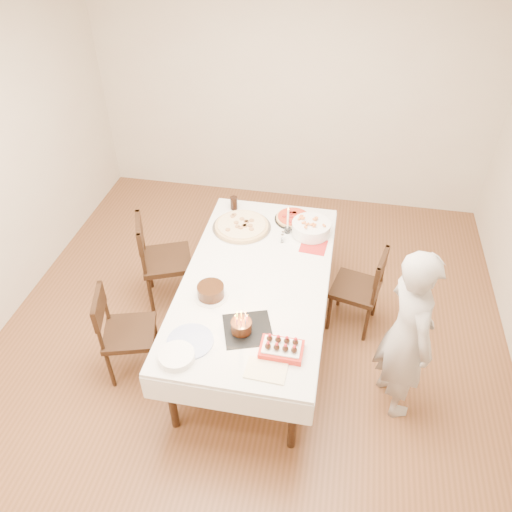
% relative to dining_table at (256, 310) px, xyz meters
% --- Properties ---
extents(floor, '(5.00, 5.00, 0.00)m').
position_rel_dining_table_xyz_m(floor, '(-0.05, -0.05, -0.38)').
color(floor, brown).
rests_on(floor, ground).
extents(wall_back, '(4.50, 0.04, 2.70)m').
position_rel_dining_table_xyz_m(wall_back, '(-0.05, 2.45, 0.98)').
color(wall_back, beige).
rests_on(wall_back, floor).
extents(ceiling, '(5.00, 5.00, 0.00)m').
position_rel_dining_table_xyz_m(ceiling, '(-0.05, -0.05, 2.33)').
color(ceiling, white).
rests_on(ceiling, wall_back).
extents(dining_table, '(1.85, 2.41, 0.75)m').
position_rel_dining_table_xyz_m(dining_table, '(0.00, 0.00, 0.00)').
color(dining_table, silver).
rests_on(dining_table, floor).
extents(chair_right_savory, '(0.52, 0.52, 0.84)m').
position_rel_dining_table_xyz_m(chair_right_savory, '(0.81, 0.39, 0.04)').
color(chair_right_savory, black).
rests_on(chair_right_savory, floor).
extents(chair_left_savory, '(0.62, 0.62, 0.93)m').
position_rel_dining_table_xyz_m(chair_left_savory, '(-0.91, 0.39, 0.09)').
color(chair_left_savory, black).
rests_on(chair_left_savory, floor).
extents(chair_left_dessert, '(0.54, 0.54, 0.85)m').
position_rel_dining_table_xyz_m(chair_left_dessert, '(-0.93, -0.48, 0.05)').
color(chair_left_dessert, black).
rests_on(chair_left_dessert, floor).
extents(person, '(0.54, 0.64, 1.48)m').
position_rel_dining_table_xyz_m(person, '(1.16, -0.38, 0.37)').
color(person, '#AEA8A4').
rests_on(person, floor).
extents(pizza_white, '(0.59, 0.59, 0.04)m').
position_rel_dining_table_xyz_m(pizza_white, '(-0.25, 0.63, 0.40)').
color(pizza_white, beige).
rests_on(pizza_white, dining_table).
extents(pizza_pepperoni, '(0.40, 0.40, 0.04)m').
position_rel_dining_table_xyz_m(pizza_pepperoni, '(0.19, 0.84, 0.40)').
color(pizza_pepperoni, red).
rests_on(pizza_pepperoni, dining_table).
extents(red_placemat, '(0.24, 0.24, 0.01)m').
position_rel_dining_table_xyz_m(red_placemat, '(0.41, 0.48, 0.38)').
color(red_placemat, '#B21E1E').
rests_on(red_placemat, dining_table).
extents(pasta_bowl, '(0.45, 0.45, 0.11)m').
position_rel_dining_table_xyz_m(pasta_bowl, '(0.37, 0.66, 0.44)').
color(pasta_bowl, white).
rests_on(pasta_bowl, dining_table).
extents(taper_candle, '(0.06, 0.06, 0.27)m').
position_rel_dining_table_xyz_m(taper_candle, '(0.16, 0.64, 0.51)').
color(taper_candle, white).
rests_on(taper_candle, dining_table).
extents(shaker_pair, '(0.08, 0.08, 0.08)m').
position_rel_dining_table_xyz_m(shaker_pair, '(0.14, 0.49, 0.42)').
color(shaker_pair, white).
rests_on(shaker_pair, dining_table).
extents(cola_glass, '(0.08, 0.08, 0.13)m').
position_rel_dining_table_xyz_m(cola_glass, '(-0.39, 0.92, 0.44)').
color(cola_glass, black).
rests_on(cola_glass, dining_table).
extents(layer_cake, '(0.35, 0.35, 0.11)m').
position_rel_dining_table_xyz_m(layer_cake, '(-0.30, -0.28, 0.43)').
color(layer_cake, black).
rests_on(layer_cake, dining_table).
extents(cake_board, '(0.43, 0.43, 0.01)m').
position_rel_dining_table_xyz_m(cake_board, '(0.05, -0.56, 0.38)').
color(cake_board, black).
rests_on(cake_board, dining_table).
extents(birthday_cake, '(0.16, 0.16, 0.15)m').
position_rel_dining_table_xyz_m(birthday_cake, '(0.01, -0.58, 0.46)').
color(birthday_cake, '#391D0F').
rests_on(birthday_cake, dining_table).
extents(strawberry_box, '(0.30, 0.20, 0.07)m').
position_rel_dining_table_xyz_m(strawberry_box, '(0.31, -0.71, 0.41)').
color(strawberry_box, red).
rests_on(strawberry_box, dining_table).
extents(box_lid, '(0.28, 0.19, 0.02)m').
position_rel_dining_table_xyz_m(box_lid, '(0.24, -0.89, 0.38)').
color(box_lid, beige).
rests_on(box_lid, dining_table).
extents(plate_stack, '(0.31, 0.31, 0.05)m').
position_rel_dining_table_xyz_m(plate_stack, '(-0.37, -0.90, 0.40)').
color(plate_stack, white).
rests_on(plate_stack, dining_table).
extents(china_plate, '(0.40, 0.40, 0.01)m').
position_rel_dining_table_xyz_m(china_plate, '(-0.32, -0.74, 0.38)').
color(china_plate, white).
rests_on(china_plate, dining_table).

